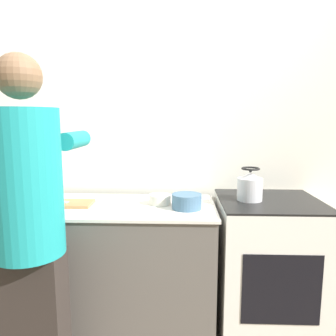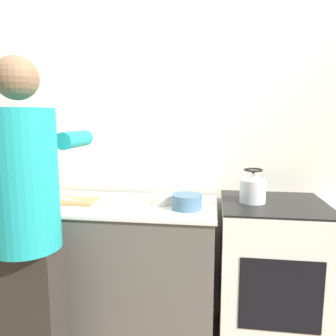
% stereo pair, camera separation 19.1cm
% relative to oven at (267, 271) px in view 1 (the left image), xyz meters
% --- Properties ---
extents(wall_back, '(8.00, 0.05, 2.60)m').
position_rel_oven_xyz_m(wall_back, '(-0.78, 0.37, 0.83)').
color(wall_back, silver).
rests_on(wall_back, ground_plane).
extents(counter, '(1.55, 0.60, 0.90)m').
position_rel_oven_xyz_m(counter, '(-1.11, -0.02, -0.02)').
color(counter, '#5B5651').
rests_on(counter, ground_plane).
extents(oven, '(0.62, 0.61, 0.93)m').
position_rel_oven_xyz_m(oven, '(0.00, 0.00, 0.00)').
color(oven, silver).
rests_on(oven, ground_plane).
extents(person, '(0.36, 0.60, 1.71)m').
position_rel_oven_xyz_m(person, '(-1.25, -0.55, 0.47)').
color(person, '#2C2622').
rests_on(person, ground_plane).
extents(cutting_board, '(0.39, 0.18, 0.02)m').
position_rel_oven_xyz_m(cutting_board, '(-1.30, -0.03, 0.44)').
color(cutting_board, '#A87A4C').
rests_on(cutting_board, counter).
extents(knife, '(0.20, 0.07, 0.01)m').
position_rel_oven_xyz_m(knife, '(-1.36, -0.02, 0.45)').
color(knife, silver).
rests_on(knife, cutting_board).
extents(kettle, '(0.15, 0.15, 0.20)m').
position_rel_oven_xyz_m(kettle, '(-0.13, -0.01, 0.55)').
color(kettle, silver).
rests_on(kettle, oven).
extents(bowl_prep, '(0.14, 0.14, 0.06)m').
position_rel_oven_xyz_m(bowl_prep, '(-0.68, 0.02, 0.46)').
color(bowl_prep, silver).
rests_on(bowl_prep, counter).
extents(bowl_mixing, '(0.18, 0.18, 0.09)m').
position_rel_oven_xyz_m(bowl_mixing, '(-0.52, -0.08, 0.47)').
color(bowl_mixing, '#426684').
rests_on(bowl_mixing, counter).
extents(canister_jar, '(0.16, 0.16, 0.13)m').
position_rel_oven_xyz_m(canister_jar, '(-1.66, 0.16, 0.50)').
color(canister_jar, '#756047').
rests_on(canister_jar, counter).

